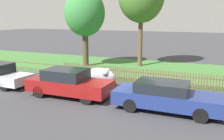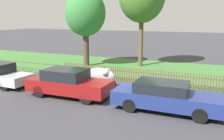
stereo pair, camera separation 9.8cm
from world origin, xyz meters
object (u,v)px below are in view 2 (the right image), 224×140
(covered_motorcycle, at_px, (100,76))
(parked_car_red_compact, at_px, (166,96))
(parked_car_navy_estate, at_px, (69,83))
(tree_nearest_kerb, at_px, (85,13))

(covered_motorcycle, bearing_deg, parked_car_red_compact, -30.81)
(parked_car_navy_estate, bearing_deg, covered_motorcycle, 66.25)
(parked_car_navy_estate, height_order, parked_car_red_compact, parked_car_navy_estate)
(parked_car_navy_estate, relative_size, parked_car_red_compact, 0.94)
(parked_car_red_compact, relative_size, covered_motorcycle, 2.35)
(parked_car_navy_estate, xyz_separation_m, tree_nearest_kerb, (-3.27, 7.64, 3.56))
(parked_car_navy_estate, distance_m, tree_nearest_kerb, 9.04)
(tree_nearest_kerb, bearing_deg, parked_car_navy_estate, -66.84)
(covered_motorcycle, relative_size, tree_nearest_kerb, 0.32)
(parked_car_navy_estate, bearing_deg, tree_nearest_kerb, 112.08)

